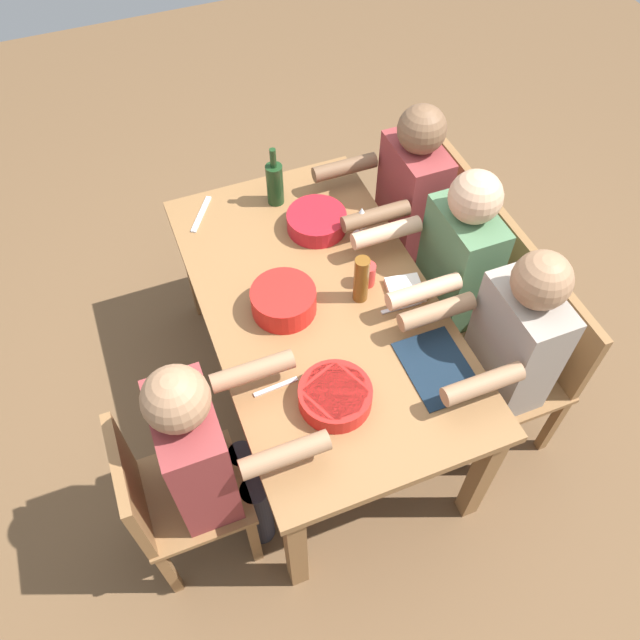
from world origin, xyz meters
The scene contains 22 objects.
ground_plane centered at (0.00, 0.00, 0.00)m, with size 8.00×8.00×0.00m, color brown.
dining_table centered at (0.00, 0.00, 0.65)m, with size 1.62×0.90×0.74m.
chair_near_right centered at (0.45, -0.77, 0.48)m, with size 0.40×0.40×0.85m.
diner_near_right centered at (0.45, -0.59, 0.70)m, with size 0.41×0.53×1.20m.
chair_far_right centered at (0.45, 0.77, 0.48)m, with size 0.40×0.40×0.85m.
diner_far_right centered at (0.45, 0.59, 0.70)m, with size 0.41×0.53×1.20m.
chair_far_left centered at (-0.45, 0.77, 0.48)m, with size 0.40×0.40×0.85m.
diner_far_left centered at (-0.45, 0.59, 0.70)m, with size 0.41×0.53×1.20m.
chair_far_center centered at (0.00, 0.77, 0.48)m, with size 0.40×0.40×0.85m.
diner_far_center centered at (0.00, 0.59, 0.70)m, with size 0.41×0.53×1.20m.
serving_bowl_greens centered at (0.44, -0.11, 0.78)m, with size 0.26×0.26×0.08m.
serving_bowl_pasta centered at (-0.40, 0.14, 0.79)m, with size 0.26×0.26×0.08m.
serving_bowl_fruit centered at (-0.02, -0.14, 0.80)m, with size 0.26×0.26×0.11m.
wine_bottle centered at (-0.63, 0.03, 0.85)m, with size 0.08×0.08×0.29m.
beer_bottle centered at (0.03, 0.16, 0.85)m, with size 0.06×0.06×0.22m, color brown.
wine_glass centered at (-0.29, 0.30, 0.86)m, with size 0.08×0.08×0.17m.
fork_near_right centered at (0.31, -0.29, 0.74)m, with size 0.02×0.17×0.01m, color silver.
placemat_far_right centered at (0.45, 0.29, 0.74)m, with size 0.32×0.23×0.01m, color #142333.
cup_far_center centered at (-0.03, 0.22, 0.79)m, with size 0.07×0.07×0.10m, color red.
fork_far_center centered at (0.14, 0.29, 0.74)m, with size 0.02×0.17×0.01m, color silver.
carving_knife centered at (-0.67, -0.31, 0.74)m, with size 0.23×0.02×0.01m, color silver.
napkin_stack centered at (0.07, 0.34, 0.75)m, with size 0.14×0.14×0.02m, color white.
Camera 1 is at (1.49, -0.58, 2.73)m, focal length 35.85 mm.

